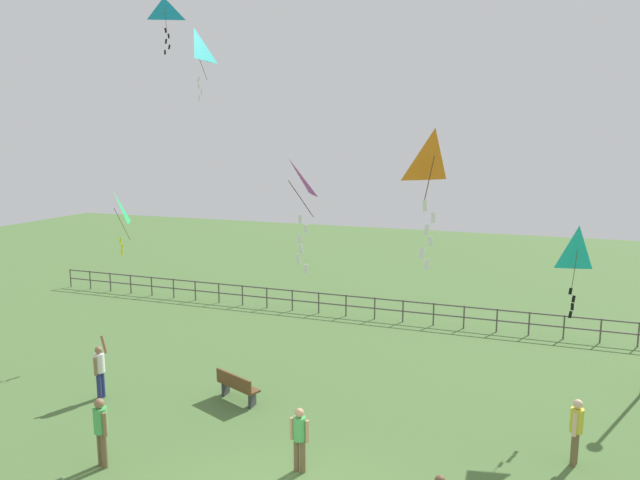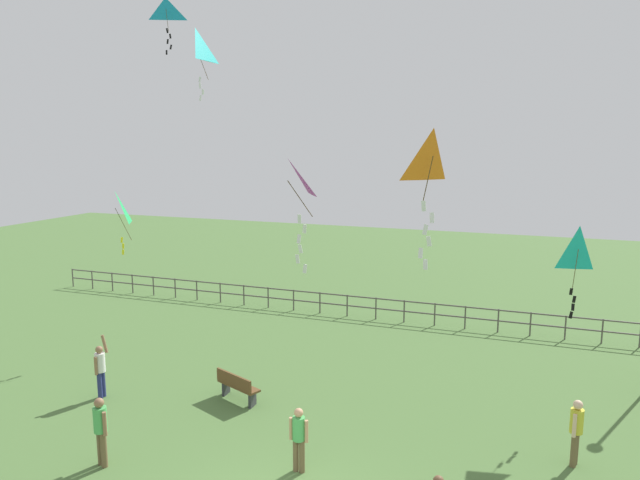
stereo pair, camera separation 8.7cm
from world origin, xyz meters
The scene contains 12 objects.
park_bench centered at (-3.51, 4.94, 0.46)m, with size 1.54×0.95×0.85m.
person_0 centered at (-7.37, 3.75, 0.94)m, with size 0.29×0.49×1.86m.
person_1 centered at (-0.43, 2.15, 0.89)m, with size 0.47×0.29×1.54m.
person_2 centered at (-4.81, 0.80, 0.96)m, with size 0.48×0.31×1.67m.
person_5 centered at (5.50, 4.62, 0.93)m, with size 0.30×0.47×1.61m.
kite_0 centered at (2.52, 1.41, 7.06)m, with size 0.74×0.73×2.60m.
kite_1 centered at (-7.58, 9.88, 10.83)m, with size 0.75×1.18×2.56m.
kite_2 centered at (-10.50, 12.38, 12.81)m, with size 1.22×0.87×2.22m.
kite_3 centered at (5.45, 7.37, 4.56)m, with size 0.76×0.55×2.57m.
kite_5 centered at (-9.59, 7.49, 5.08)m, with size 0.85×0.92×2.28m.
kite_7 centered at (-0.61, 2.14, 6.52)m, with size 0.90×0.95×2.42m.
waterfront_railing centered at (-0.40, 14.00, 0.62)m, with size 36.03×0.06×0.95m.
Camera 1 is at (4.19, -9.20, 7.46)m, focal length 32.64 mm.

